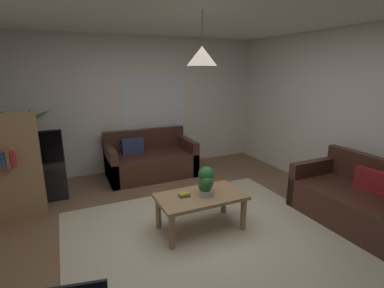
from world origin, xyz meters
TOP-DOWN VIEW (x-y plane):
  - floor at (0.00, 0.00)m, footprint 4.86×5.32m
  - rug at (0.00, -0.20)m, footprint 3.16×2.93m
  - wall_back at (0.00, 2.69)m, footprint 4.98×0.06m
  - wall_right at (2.46, 0.00)m, footprint 0.06×5.32m
  - ceiling at (0.00, 0.00)m, footprint 4.86×5.32m
  - window_pane at (0.27, 2.66)m, footprint 1.28×0.01m
  - couch_under_window at (0.01, 2.17)m, footprint 1.57×0.87m
  - couch_right_side at (1.94, -0.57)m, footprint 0.87×1.47m
  - coffee_table at (0.03, 0.10)m, footprint 1.06×0.59m
  - book_on_table_0 at (-0.17, 0.16)m, footprint 0.14×0.11m
  - book_on_table_1 at (-0.17, 0.15)m, footprint 0.13×0.10m
  - remote_on_table_0 at (0.17, 0.20)m, footprint 0.14×0.16m
  - remote_on_table_1 at (0.12, 0.22)m, footprint 0.08×0.17m
  - potted_plant_on_table at (0.08, 0.07)m, footprint 0.21×0.22m
  - tv_stand at (-1.88, 1.91)m, footprint 0.90×0.44m
  - tv at (-1.88, 1.89)m, footprint 0.90×0.16m
  - potted_palm_corner at (-2.00, 2.44)m, footprint 0.93×0.83m
  - bookshelf_corner at (-2.07, 1.35)m, footprint 0.70×0.31m
  - pendant_lamp at (0.03, 0.10)m, footprint 0.33×0.33m

SIDE VIEW (x-z plane):
  - floor at x=0.00m, z-range -0.02..0.00m
  - rug at x=0.00m, z-range 0.00..0.01m
  - tv_stand at x=-1.88m, z-range 0.00..0.50m
  - couch_under_window at x=0.01m, z-range -0.14..0.68m
  - couch_right_side at x=1.94m, z-range -0.14..0.68m
  - coffee_table at x=0.03m, z-range 0.15..0.61m
  - remote_on_table_0 at x=0.17m, z-range 0.45..0.48m
  - remote_on_table_1 at x=0.12m, z-range 0.45..0.48m
  - book_on_table_0 at x=-0.17m, z-range 0.45..0.48m
  - book_on_table_1 at x=-0.17m, z-range 0.48..0.50m
  - potted_plant_on_table at x=0.08m, z-range 0.46..0.81m
  - potted_palm_corner at x=-2.00m, z-range -0.06..1.37m
  - bookshelf_corner at x=-2.07m, z-range 0.01..1.41m
  - tv at x=-1.88m, z-range 0.51..1.07m
  - window_pane at x=0.27m, z-range 0.67..1.81m
  - wall_back at x=0.00m, z-range 0.00..2.52m
  - wall_right at x=2.46m, z-range 0.00..2.52m
  - pendant_lamp at x=0.03m, z-range 1.78..2.35m
  - ceiling at x=0.00m, z-range 2.52..2.54m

